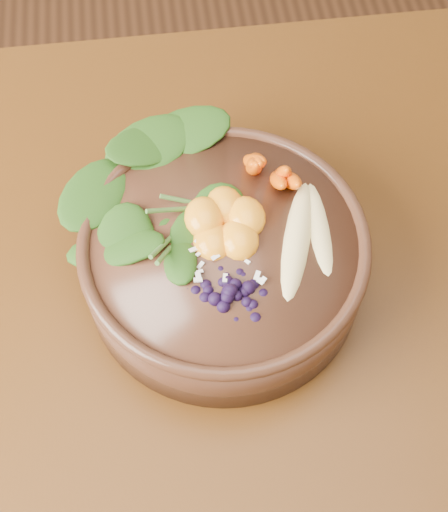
{
  "coord_description": "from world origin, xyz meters",
  "views": [
    {
      "loc": [
        -0.19,
        -0.4,
        1.51
      ],
      "look_at": [
        -0.14,
        0.02,
        0.8
      ],
      "focal_mm": 50.0,
      "sensor_mm": 36.0,
      "label": 1
    }
  ],
  "objects": [
    {
      "name": "coconut_flakes",
      "position": [
        -0.14,
        -0.01,
        0.84
      ],
      "size": [
        0.11,
        0.09,
        0.01
      ],
      "primitive_type": null,
      "rotation": [
        0.0,
        0.0,
        -0.08
      ],
      "color": "white",
      "rests_on": "stoneware_bowl"
    },
    {
      "name": "blueberry_pile",
      "position": [
        -0.14,
        -0.05,
        0.86
      ],
      "size": [
        0.16,
        0.13,
        0.05
      ],
      "primitive_type": null,
      "rotation": [
        0.0,
        0.0,
        -0.08
      ],
      "color": "black",
      "rests_on": "stoneware_bowl"
    },
    {
      "name": "dining_table",
      "position": [
        0.0,
        0.0,
        0.66
      ],
      "size": [
        1.6,
        0.9,
        0.75
      ],
      "color": "#331C0C",
      "rests_on": "ground"
    },
    {
      "name": "ground",
      "position": [
        0.0,
        0.0,
        0.0
      ],
      "size": [
        4.0,
        4.0,
        0.0
      ],
      "primitive_type": "plane",
      "color": "#381E0F",
      "rests_on": "ground"
    },
    {
      "name": "mandarin_cluster",
      "position": [
        -0.13,
        0.04,
        0.86
      ],
      "size": [
        0.1,
        0.11,
        0.04
      ],
      "primitive_type": null,
      "rotation": [
        0.0,
        0.0,
        -0.08
      ],
      "color": "orange",
      "rests_on": "stoneware_bowl"
    },
    {
      "name": "kale_heap",
      "position": [
        -0.18,
        0.09,
        0.86
      ],
      "size": [
        0.23,
        0.21,
        0.05
      ],
      "primitive_type": null,
      "rotation": [
        0.0,
        0.0,
        -0.08
      ],
      "color": "#234D11",
      "rests_on": "stoneware_bowl"
    },
    {
      "name": "banana_halves",
      "position": [
        -0.04,
        0.01,
        0.85
      ],
      "size": [
        0.09,
        0.18,
        0.03
      ],
      "rotation": [
        0.0,
        0.0,
        -0.08
      ],
      "color": "#E0CC84",
      "rests_on": "stoneware_bowl"
    },
    {
      "name": "carrot_cluster",
      "position": [
        -0.07,
        0.1,
        0.88
      ],
      "size": [
        0.07,
        0.07,
        0.09
      ],
      "primitive_type": null,
      "rotation": [
        0.0,
        0.0,
        -0.08
      ],
      "color": "#E35502",
      "rests_on": "stoneware_bowl"
    },
    {
      "name": "stoneware_bowl",
      "position": [
        -0.14,
        0.02,
        0.79
      ],
      "size": [
        0.35,
        0.35,
        0.09
      ],
      "primitive_type": "cylinder",
      "rotation": [
        0.0,
        0.0,
        -0.08
      ],
      "color": "#44271A",
      "rests_on": "dining_table"
    }
  ]
}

